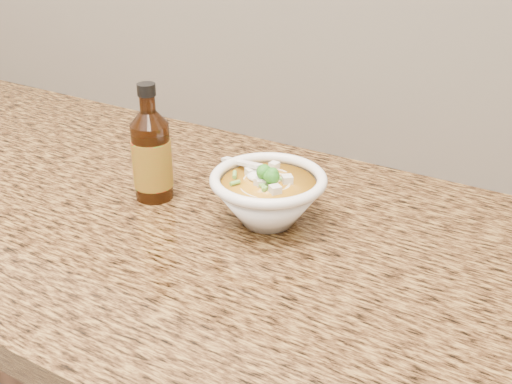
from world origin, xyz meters
The scene contains 3 objects.
counter_slab centered at (0.00, 1.68, 0.88)m, with size 4.00×0.68×0.04m, color olive.
soup_bowl centered at (0.16, 1.71, 0.94)m, with size 0.18×0.17×0.09m.
hot_sauce_bottle centered at (-0.03, 1.69, 0.97)m, with size 0.07×0.07×0.18m.
Camera 1 is at (0.55, 1.01, 1.36)m, focal length 45.00 mm.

